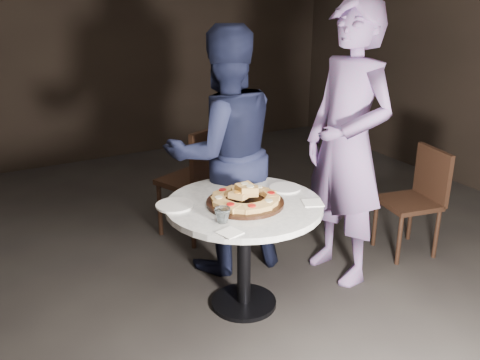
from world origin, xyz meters
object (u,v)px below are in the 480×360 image
at_px(serving_board, 245,203).
at_px(focaccia_pile, 245,196).
at_px(chair_right, 419,194).
at_px(water_glass, 222,215).
at_px(diner_navy, 224,153).
at_px(diner_teal, 348,146).
at_px(table, 244,223).
at_px(chair_far, 200,175).

xyz_separation_m(serving_board, focaccia_pile, (0.00, 0.00, 0.04)).
height_order(serving_board, chair_right, chair_right).
bearing_deg(water_glass, diner_navy, 61.67).
relative_size(serving_board, diner_teal, 0.25).
distance_m(table, water_glass, 0.35).
relative_size(table, diner_navy, 0.63).
distance_m(table, chair_right, 1.52).
height_order(focaccia_pile, chair_far, chair_far).
xyz_separation_m(chair_far, chair_right, (1.33, -1.00, -0.07)).
xyz_separation_m(water_glass, chair_far, (0.42, 1.20, -0.22)).
xyz_separation_m(serving_board, diner_teal, (0.81, 0.05, 0.22)).
bearing_deg(chair_far, chair_right, 120.91).
bearing_deg(serving_board, table, 77.38).
xyz_separation_m(water_glass, chair_right, (1.75, 0.19, -0.29)).
bearing_deg(diner_teal, table, -91.74).
distance_m(table, diner_navy, 0.62).
distance_m(focaccia_pile, water_glass, 0.28).
height_order(table, focaccia_pile, focaccia_pile).
bearing_deg(serving_board, focaccia_pile, 67.95).
distance_m(serving_board, focaccia_pile, 0.04).
bearing_deg(chair_right, chair_far, -116.46).
height_order(chair_far, chair_right, chair_far).
xyz_separation_m(chair_far, diner_teal, (0.62, -0.99, 0.41)).
bearing_deg(chair_far, serving_board, 57.74).
relative_size(table, diner_teal, 0.57).
bearing_deg(table, diner_navy, 74.66).
xyz_separation_m(focaccia_pile, water_glass, (-0.24, -0.16, -0.01)).
height_order(table, chair_right, chair_right).
distance_m(serving_board, diner_navy, 0.60).
relative_size(chair_right, diner_navy, 0.47).
distance_m(table, serving_board, 0.14).
bearing_deg(chair_right, diner_teal, -80.60).
distance_m(serving_board, diner_teal, 0.84).
relative_size(table, serving_board, 2.33).
distance_m(serving_board, water_glass, 0.28).
bearing_deg(serving_board, water_glass, -146.11).
height_order(chair_far, diner_navy, diner_navy).
distance_m(focaccia_pile, diner_navy, 0.59).
bearing_deg(diner_teal, chair_far, -151.99).
xyz_separation_m(table, water_glass, (-0.24, -0.18, 0.17)).
distance_m(serving_board, chair_right, 1.54).
relative_size(table, chair_right, 1.34).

